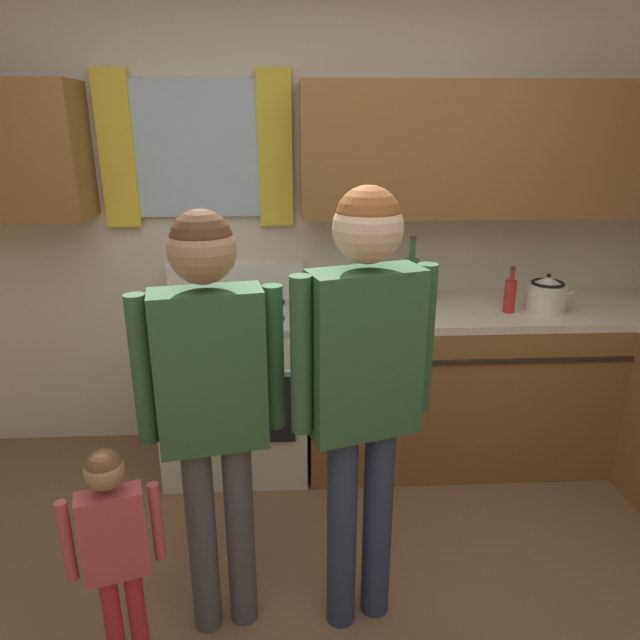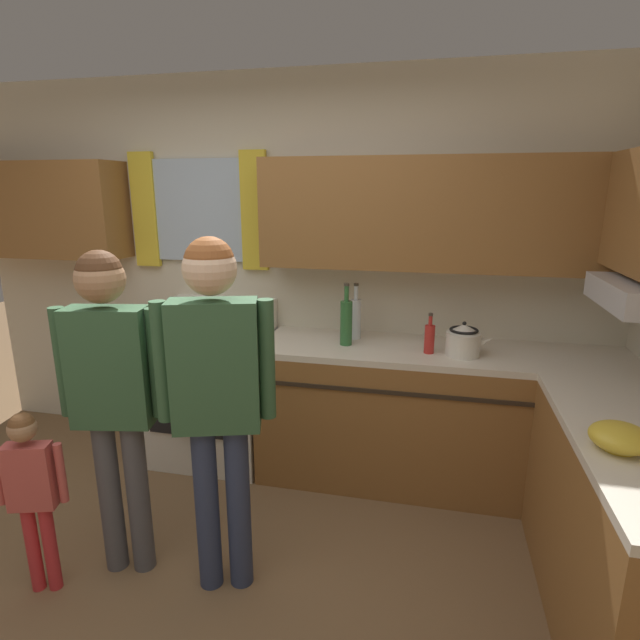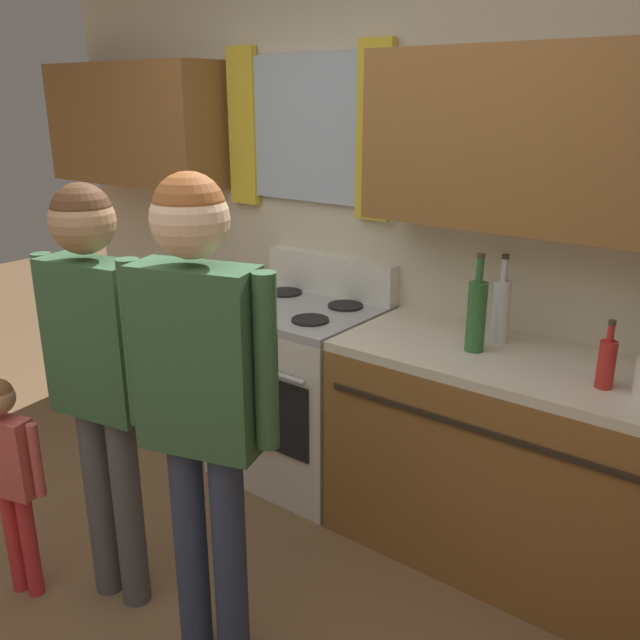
# 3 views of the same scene
# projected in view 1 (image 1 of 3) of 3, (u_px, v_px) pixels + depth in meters

# --- Properties ---
(back_wall_unit) EXTENTS (4.60, 0.42, 2.60)m
(back_wall_unit) POSITION_uv_depth(u_px,v_px,m) (306.00, 197.00, 3.13)
(back_wall_unit) COLOR beige
(back_wall_unit) RESTS_ON ground
(kitchen_counter_run) EXTENTS (2.25, 1.98, 0.90)m
(kitchen_counter_run) POSITION_uv_depth(u_px,v_px,m) (593.00, 413.00, 2.92)
(kitchen_counter_run) COLOR brown
(kitchen_counter_run) RESTS_ON ground
(stove_oven) EXTENTS (0.76, 0.67, 1.10)m
(stove_oven) POSITION_uv_depth(u_px,v_px,m) (237.00, 386.00, 3.18)
(stove_oven) COLOR silver
(stove_oven) RESTS_ON ground
(bottle_wine_green) EXTENTS (0.08, 0.08, 0.39)m
(bottle_wine_green) POSITION_uv_depth(u_px,v_px,m) (411.00, 283.00, 3.01)
(bottle_wine_green) COLOR #2D6633
(bottle_wine_green) RESTS_ON kitchen_counter_run
(bottle_sauce_red) EXTENTS (0.06, 0.06, 0.25)m
(bottle_sauce_red) POSITION_uv_depth(u_px,v_px,m) (510.00, 295.00, 3.00)
(bottle_sauce_red) COLOR red
(bottle_sauce_red) RESTS_ON kitchen_counter_run
(bottle_tall_clear) EXTENTS (0.07, 0.07, 0.37)m
(bottle_tall_clear) POSITION_uv_depth(u_px,v_px,m) (412.00, 277.00, 3.15)
(bottle_tall_clear) COLOR silver
(bottle_tall_clear) RESTS_ON kitchen_counter_run
(stovetop_kettle) EXTENTS (0.27, 0.20, 0.21)m
(stovetop_kettle) POSITION_uv_depth(u_px,v_px,m) (547.00, 294.00, 3.01)
(stovetop_kettle) COLOR silver
(stovetop_kettle) RESTS_ON kitchen_counter_run
(adult_holding_child) EXTENTS (0.49, 0.22, 1.60)m
(adult_holding_child) POSITION_uv_depth(u_px,v_px,m) (211.00, 387.00, 1.93)
(adult_holding_child) COLOR #4C4C51
(adult_holding_child) RESTS_ON ground
(adult_in_plaid) EXTENTS (0.50, 0.26, 1.67)m
(adult_in_plaid) POSITION_uv_depth(u_px,v_px,m) (364.00, 371.00, 1.95)
(adult_in_plaid) COLOR #2D3856
(adult_in_plaid) RESTS_ON ground
(small_child) EXTENTS (0.30, 0.14, 0.91)m
(small_child) POSITION_uv_depth(u_px,v_px,m) (115.00, 542.00, 1.85)
(small_child) COLOR red
(small_child) RESTS_ON ground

